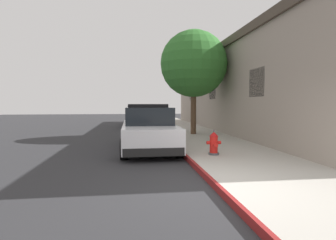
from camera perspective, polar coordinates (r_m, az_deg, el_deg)
ground_plane at (r=15.45m, az=-17.84°, el=-3.45°), size 32.84×60.00×0.20m
sidewalk_pavement at (r=15.53m, az=4.51°, el=-2.61°), size 3.12×60.00×0.15m
curb_painted_edge at (r=15.28m, az=-1.36°, el=-2.70°), size 0.08×60.00×0.15m
storefront_building at (r=18.18m, az=20.22°, el=5.63°), size 7.54×21.10×4.92m
police_cruiser at (r=10.28m, az=-4.03°, el=-1.95°), size 1.94×4.84×1.68m
parked_car_silver_ahead at (r=20.90m, az=-5.97°, el=0.76°), size 1.94×4.84×1.56m
fire_hydrant at (r=8.57m, az=9.37°, el=-4.72°), size 0.44×0.40×0.76m
street_tree at (r=14.34m, az=5.28°, el=11.36°), size 3.36×3.36×5.23m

